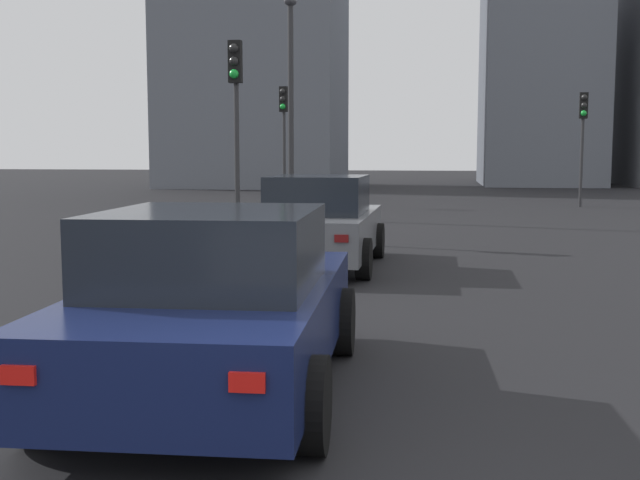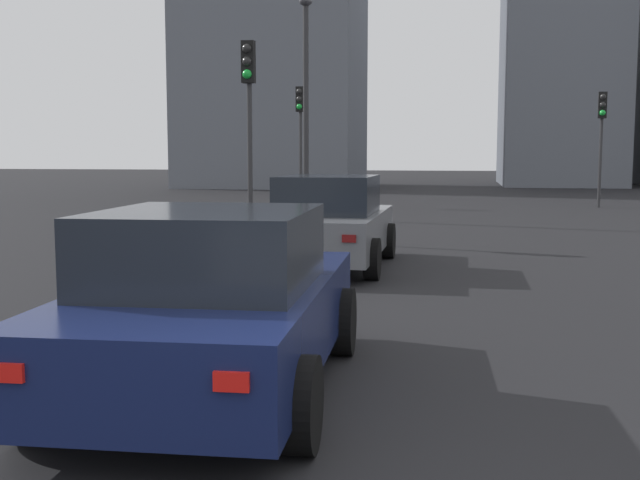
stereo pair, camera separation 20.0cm
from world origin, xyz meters
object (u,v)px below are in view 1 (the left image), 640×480
Objects in this scene: car_grey_right_lead at (320,223)px; street_lamp_kerbside at (291,87)px; car_navy_right_second at (216,305)px; traffic_light_near_right at (236,98)px; traffic_light_far_left at (583,125)px; traffic_light_near_left at (284,120)px.

car_grey_right_lead is 0.65× the size of street_lamp_kerbside.
car_navy_right_second is 0.96× the size of traffic_light_near_right.
traffic_light_near_right is (3.90, 2.43, 2.36)m from car_grey_right_lead.
street_lamp_kerbside reaches higher than traffic_light_near_right.
traffic_light_near_right is 15.11m from traffic_light_far_left.
street_lamp_kerbside is (9.43, 2.24, 3.02)m from car_grey_right_lead.
car_grey_right_lead is 7.00m from car_navy_right_second.
car_navy_right_second is at bearing 13.92° from traffic_light_near_right.
car_grey_right_lead is at bearing -166.65° from street_lamp_kerbside.
traffic_light_far_left is (22.76, -6.72, 2.15)m from car_navy_right_second.
car_grey_right_lead is at bearing 32.24° from traffic_light_near_right.
car_grey_right_lead is 0.99× the size of car_navy_right_second.
car_grey_right_lead is at bearing 17.79° from traffic_light_near_left.
car_navy_right_second is 11.46m from traffic_light_near_right.
car_navy_right_second is at bearing -171.53° from street_lamp_kerbside.
street_lamp_kerbside reaches higher than traffic_light_near_left.
traffic_light_near_right is at bearing 11.31° from car_navy_right_second.
traffic_light_near_right is 5.58m from street_lamp_kerbside.
street_lamp_kerbside reaches higher than car_navy_right_second.
traffic_light_near_left is (15.28, 3.59, 2.33)m from car_grey_right_lead.
street_lamp_kerbside is at bearing -50.70° from traffic_light_far_left.
traffic_light_far_left is at bearing -55.34° from street_lamp_kerbside.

